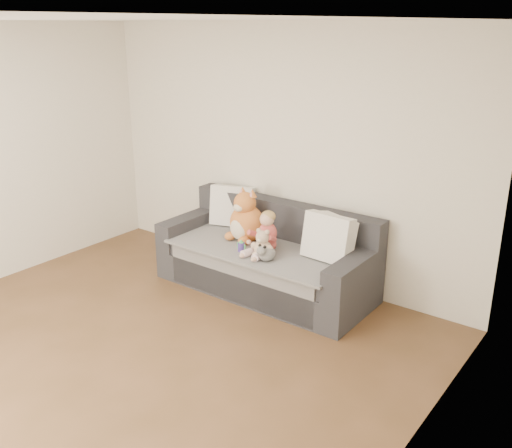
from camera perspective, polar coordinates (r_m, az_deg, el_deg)
The scene contains 10 objects.
room_shell at distance 4.42m, azimuth -13.13°, elevation 2.13°, with size 5.00×5.00×5.00m.
sofa at distance 5.78m, azimuth 1.13°, elevation -3.61°, with size 2.20×0.94×0.85m.
cushion_left at distance 6.23m, azimuth -2.38°, elevation 1.82°, with size 0.52×0.36×0.45m.
cushion_right_back at distance 5.42m, azimuth 7.84°, elevation -1.30°, with size 0.48×0.33×0.41m.
cushion_right_front at distance 5.35m, azimuth 7.19°, elevation -1.35°, with size 0.49×0.24×0.45m.
toddler at distance 5.49m, azimuth 0.95°, elevation -1.11°, with size 0.30×0.42×0.42m.
plush_cat at distance 5.80m, azimuth -1.00°, elevation 0.38°, with size 0.45×0.38×0.57m.
teddy_bear at distance 5.38m, azimuth 0.65°, elevation -2.22°, with size 0.23×0.17×0.29m.
plush_cow at distance 5.32m, azimuth 1.03°, elevation -2.96°, with size 0.15×0.22×0.18m.
sippy_cup at distance 5.54m, azimuth -1.49°, elevation -2.15°, with size 0.11×0.07×0.12m.
Camera 1 is at (3.26, -2.27, 2.58)m, focal length 40.00 mm.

